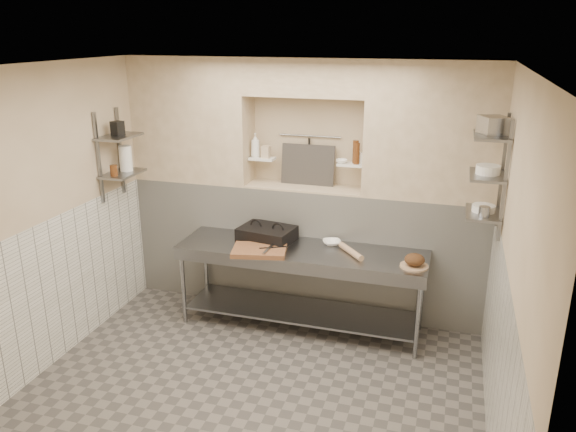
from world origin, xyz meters
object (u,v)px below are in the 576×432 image
at_px(prep_table, 301,272).
at_px(rolling_pin, 351,251).
at_px(mixing_bowl, 332,243).
at_px(bowl_alcove, 342,161).
at_px(bottle_soap, 255,145).
at_px(panini_press, 267,234).
at_px(bread_loaf, 415,260).
at_px(jug_left, 126,158).
at_px(cutting_board, 259,250).

height_order(prep_table, rolling_pin, rolling_pin).
height_order(mixing_bowl, bowl_alcove, bowl_alcove).
height_order(prep_table, bottle_soap, bottle_soap).
relative_size(prep_table, mixing_bowl, 13.62).
relative_size(panini_press, bread_loaf, 3.22).
bearing_deg(bottle_soap, jug_left, -154.07).
xyz_separation_m(prep_table, jug_left, (-1.95, -0.05, 1.11)).
bearing_deg(prep_table, bread_loaf, -5.97).
height_order(prep_table, bread_loaf, bread_loaf).
bearing_deg(cutting_board, bottle_soap, 111.47).
height_order(rolling_pin, bowl_alcove, bowl_alcove).
height_order(cutting_board, bottle_soap, bottle_soap).
distance_m(panini_press, jug_left, 1.73).
xyz_separation_m(prep_table, bread_loaf, (1.16, -0.12, 0.33)).
bearing_deg(cutting_board, prep_table, 28.76).
bearing_deg(prep_table, mixing_bowl, 39.16).
xyz_separation_m(cutting_board, mixing_bowl, (0.66, 0.43, -0.00)).
bearing_deg(bottle_soap, cutting_board, -68.53).
height_order(bottle_soap, jug_left, bottle_soap).
relative_size(mixing_bowl, jug_left, 0.70).
xyz_separation_m(cutting_board, jug_left, (-1.57, 0.16, 0.82)).
bearing_deg(prep_table, rolling_pin, 1.62).
relative_size(cutting_board, bowl_alcove, 4.46).
distance_m(mixing_bowl, bowl_alcove, 0.87).
bearing_deg(bowl_alcove, bottle_soap, 179.40).
height_order(panini_press, mixing_bowl, panini_press).
distance_m(bread_loaf, jug_left, 3.21).
bearing_deg(bottle_soap, prep_table, -39.41).
relative_size(panini_press, bowl_alcove, 5.12).
xyz_separation_m(panini_press, rolling_pin, (0.94, -0.12, -0.05)).
bearing_deg(bowl_alcove, panini_press, -149.34).
distance_m(prep_table, panini_press, 0.55).
bearing_deg(bread_loaf, bottle_soap, 159.64).
height_order(cutting_board, jug_left, jug_left).
bearing_deg(mixing_bowl, panini_press, -172.60).
distance_m(prep_table, bottle_soap, 1.50).
bearing_deg(bottle_soap, bread_loaf, -20.36).
xyz_separation_m(mixing_bowl, bread_loaf, (0.89, -0.35, 0.05)).
relative_size(bottle_soap, jug_left, 0.98).
relative_size(prep_table, rolling_pin, 6.24).
bearing_deg(mixing_bowl, rolling_pin, -40.51).
relative_size(rolling_pin, jug_left, 1.53).
bearing_deg(bread_loaf, jug_left, 178.68).
bearing_deg(panini_press, prep_table, -8.46).
height_order(bowl_alcove, jug_left, jug_left).
height_order(cutting_board, bread_loaf, bread_loaf).
bearing_deg(rolling_pin, panini_press, 172.73).
relative_size(bowl_alcove, jug_left, 0.45).
distance_m(bottle_soap, jug_left, 1.41).
xyz_separation_m(prep_table, rolling_pin, (0.52, 0.01, 0.29)).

